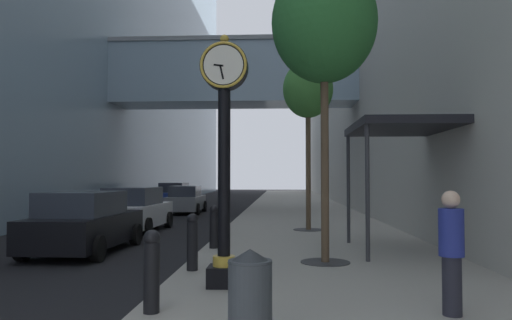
{
  "coord_description": "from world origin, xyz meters",
  "views": [
    {
      "loc": [
        2.13,
        -2.93,
        2.03
      ],
      "look_at": [
        0.96,
        19.63,
        2.84
      ],
      "focal_mm": 34.61,
      "sensor_mm": 36.0,
      "label": 1
    }
  ],
  "objects_px": {
    "bollard_fourth": "(227,216)",
    "pedestrian_walking": "(451,249)",
    "bollard_second": "(192,241)",
    "street_tree_mid_near": "(308,91)",
    "car_black_near": "(85,223)",
    "car_white_far": "(134,210)",
    "street_tree_near": "(324,24)",
    "street_clock": "(224,147)",
    "bollard_third": "(214,226)",
    "car_grey_trailing": "(186,200)",
    "bollard_nearest": "(152,269)",
    "trash_bin": "(250,293)",
    "car_blue_mid": "(175,195)"
  },
  "relations": [
    {
      "from": "trash_bin",
      "to": "car_blue_mid",
      "type": "relative_size",
      "value": 0.25
    },
    {
      "from": "bollard_third",
      "to": "car_white_far",
      "type": "height_order",
      "value": "car_white_far"
    },
    {
      "from": "car_black_near",
      "to": "car_white_far",
      "type": "relative_size",
      "value": 1.02
    },
    {
      "from": "bollard_second",
      "to": "car_black_near",
      "type": "bearing_deg",
      "value": 138.51
    },
    {
      "from": "bollard_third",
      "to": "car_blue_mid",
      "type": "bearing_deg",
      "value": 105.17
    },
    {
      "from": "street_tree_near",
      "to": "bollard_fourth",
      "type": "bearing_deg",
      "value": 118.03
    },
    {
      "from": "street_clock",
      "to": "street_tree_mid_near",
      "type": "relative_size",
      "value": 0.72
    },
    {
      "from": "car_white_far",
      "to": "trash_bin",
      "type": "bearing_deg",
      "value": -67.61
    },
    {
      "from": "bollard_fourth",
      "to": "bollard_third",
      "type": "bearing_deg",
      "value": -90.0
    },
    {
      "from": "trash_bin",
      "to": "bollard_third",
      "type": "bearing_deg",
      "value": 101.13
    },
    {
      "from": "street_clock",
      "to": "bollard_fourth",
      "type": "bearing_deg",
      "value": 96.0
    },
    {
      "from": "bollard_second",
      "to": "bollard_fourth",
      "type": "xyz_separation_m",
      "value": [
        0.0,
        6.31,
        0.0
      ]
    },
    {
      "from": "street_tree_mid_near",
      "to": "car_grey_trailing",
      "type": "xyz_separation_m",
      "value": [
        -6.41,
        9.9,
        -4.42
      ]
    },
    {
      "from": "street_clock",
      "to": "street_tree_near",
      "type": "xyz_separation_m",
      "value": [
        1.97,
        2.51,
        2.93
      ]
    },
    {
      "from": "trash_bin",
      "to": "bollard_fourth",
      "type": "bearing_deg",
      "value": 97.84
    },
    {
      "from": "bollard_second",
      "to": "car_blue_mid",
      "type": "height_order",
      "value": "car_blue_mid"
    },
    {
      "from": "street_tree_near",
      "to": "car_blue_mid",
      "type": "bearing_deg",
      "value": 110.31
    },
    {
      "from": "street_tree_near",
      "to": "car_white_far",
      "type": "xyz_separation_m",
      "value": [
        -6.53,
        7.31,
        -4.69
      ]
    },
    {
      "from": "bollard_fourth",
      "to": "car_white_far",
      "type": "bearing_deg",
      "value": 151.02
    },
    {
      "from": "bollard_third",
      "to": "trash_bin",
      "type": "height_order",
      "value": "bollard_third"
    },
    {
      "from": "car_blue_mid",
      "to": "car_grey_trailing",
      "type": "bearing_deg",
      "value": -71.59
    },
    {
      "from": "car_black_near",
      "to": "car_grey_trailing",
      "type": "height_order",
      "value": "car_black_near"
    },
    {
      "from": "bollard_second",
      "to": "trash_bin",
      "type": "bearing_deg",
      "value": -71.0
    },
    {
      "from": "street_tree_near",
      "to": "bollard_second",
      "type": "bearing_deg",
      "value": -158.99
    },
    {
      "from": "car_black_near",
      "to": "street_tree_near",
      "type": "bearing_deg",
      "value": -17.88
    },
    {
      "from": "pedestrian_walking",
      "to": "car_grey_trailing",
      "type": "xyz_separation_m",
      "value": [
        -7.78,
        20.91,
        -0.28
      ]
    },
    {
      "from": "bollard_fourth",
      "to": "bollard_nearest",
      "type": "bearing_deg",
      "value": -90.0
    },
    {
      "from": "car_blue_mid",
      "to": "car_grey_trailing",
      "type": "height_order",
      "value": "car_blue_mid"
    },
    {
      "from": "street_clock",
      "to": "car_grey_trailing",
      "type": "xyz_separation_m",
      "value": [
        -4.44,
        19.27,
        -1.8
      ]
    },
    {
      "from": "car_black_near",
      "to": "car_white_far",
      "type": "height_order",
      "value": "car_white_far"
    },
    {
      "from": "trash_bin",
      "to": "car_white_far",
      "type": "xyz_separation_m",
      "value": [
        -5.19,
        12.59,
        0.13
      ]
    },
    {
      "from": "bollard_third",
      "to": "car_grey_trailing",
      "type": "relative_size",
      "value": 0.27
    },
    {
      "from": "street_tree_mid_near",
      "to": "car_white_far",
      "type": "bearing_deg",
      "value": 176.06
    },
    {
      "from": "bollard_nearest",
      "to": "bollard_fourth",
      "type": "relative_size",
      "value": 1.0
    },
    {
      "from": "street_tree_near",
      "to": "car_white_far",
      "type": "bearing_deg",
      "value": 131.76
    },
    {
      "from": "bollard_fourth",
      "to": "bollard_second",
      "type": "bearing_deg",
      "value": -90.0
    },
    {
      "from": "pedestrian_walking",
      "to": "car_white_far",
      "type": "height_order",
      "value": "pedestrian_walking"
    },
    {
      "from": "bollard_second",
      "to": "pedestrian_walking",
      "type": "xyz_separation_m",
      "value": [
        4.15,
        -3.08,
        0.3
      ]
    },
    {
      "from": "street_clock",
      "to": "bollard_nearest",
      "type": "relative_size",
      "value": 3.82
    },
    {
      "from": "street_clock",
      "to": "bollard_nearest",
      "type": "height_order",
      "value": "street_clock"
    },
    {
      "from": "car_blue_mid",
      "to": "trash_bin",
      "type": "bearing_deg",
      "value": -75.89
    },
    {
      "from": "street_clock",
      "to": "street_tree_mid_near",
      "type": "xyz_separation_m",
      "value": [
        1.97,
        9.37,
        2.62
      ]
    },
    {
      "from": "bollard_fourth",
      "to": "car_grey_trailing",
      "type": "xyz_separation_m",
      "value": [
        -3.62,
        11.52,
        0.02
      ]
    },
    {
      "from": "bollard_second",
      "to": "street_tree_mid_near",
      "type": "height_order",
      "value": "street_tree_mid_near"
    },
    {
      "from": "street_tree_near",
      "to": "car_white_far",
      "type": "distance_m",
      "value": 10.86
    },
    {
      "from": "street_tree_near",
      "to": "car_black_near",
      "type": "bearing_deg",
      "value": 162.12
    },
    {
      "from": "bollard_second",
      "to": "car_black_near",
      "type": "relative_size",
      "value": 0.26
    },
    {
      "from": "bollard_fourth",
      "to": "pedestrian_walking",
      "type": "height_order",
      "value": "pedestrian_walking"
    },
    {
      "from": "bollard_third",
      "to": "car_white_far",
      "type": "bearing_deg",
      "value": 125.57
    },
    {
      "from": "car_black_near",
      "to": "bollard_third",
      "type": "bearing_deg",
      "value": 0.86
    }
  ]
}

